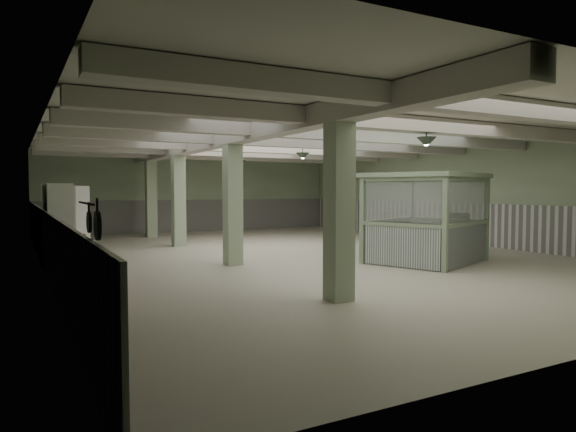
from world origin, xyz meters
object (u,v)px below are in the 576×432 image
walkin_cooler (59,228)px  guard_booth (426,201)px  filing_cabinet (457,234)px  prep_counter (80,271)px

walkin_cooler → guard_booth: size_ratio=0.61×
guard_booth → filing_cabinet: bearing=-3.3°
prep_counter → guard_booth: 8.96m
walkin_cooler → filing_cabinet: bearing=-14.9°
walkin_cooler → guard_booth: (8.96, -3.47, 0.63)m
prep_counter → walkin_cooler: walkin_cooler is taller
guard_booth → filing_cabinet: (1.84, 0.59, -1.02)m
prep_counter → walkin_cooler: (-0.08, 3.66, 0.58)m
filing_cabinet → prep_counter: bearing=179.7°
walkin_cooler → guard_booth: guard_booth is taller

